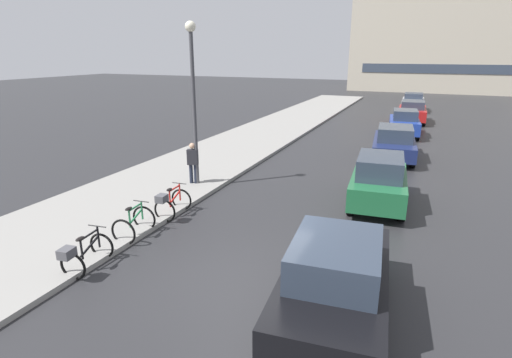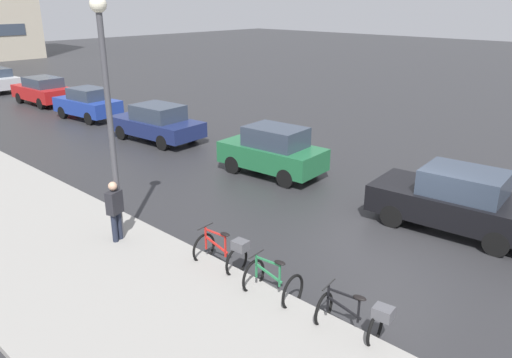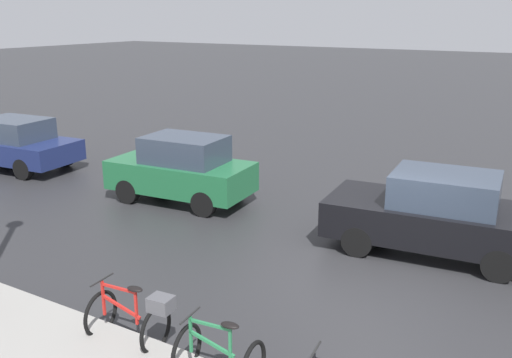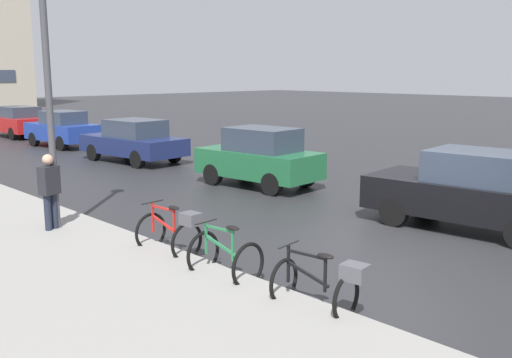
# 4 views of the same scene
# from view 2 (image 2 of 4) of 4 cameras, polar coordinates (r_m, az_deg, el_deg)

# --- Properties ---
(ground_plane) EXTENTS (140.00, 140.00, 0.00)m
(ground_plane) POSITION_cam_2_polar(r_m,az_deg,el_deg) (13.14, 16.19, -7.83)
(ground_plane) COLOR #28282B
(bicycle_nearest) EXTENTS (0.82, 1.41, 0.93)m
(bicycle_nearest) POSITION_cam_2_polar(r_m,az_deg,el_deg) (9.65, 11.47, -15.09)
(bicycle_nearest) COLOR black
(bicycle_nearest) RESTS_ON ground
(bicycle_second) EXTENTS (0.85, 1.13, 0.97)m
(bicycle_second) POSITION_cam_2_polar(r_m,az_deg,el_deg) (10.55, 1.90, -11.71)
(bicycle_second) COLOR black
(bicycle_second) RESTS_ON ground
(bicycle_third) EXTENTS (0.81, 1.39, 0.98)m
(bicycle_third) POSITION_cam_2_polar(r_m,az_deg,el_deg) (11.55, -3.65, -8.25)
(bicycle_third) COLOR black
(bicycle_third) RESTS_ON ground
(car_black) EXTENTS (2.31, 4.49, 1.72)m
(car_black) POSITION_cam_2_polar(r_m,az_deg,el_deg) (14.42, 21.91, -2.28)
(car_black) COLOR black
(car_black) RESTS_ON ground
(car_green) EXTENTS (2.03, 3.87, 1.76)m
(car_green) POSITION_cam_2_polar(r_m,az_deg,el_deg) (17.64, 1.95, 3.22)
(car_green) COLOR #1E6038
(car_green) RESTS_ON ground
(car_navy) EXTENTS (2.28, 4.52, 1.61)m
(car_navy) POSITION_cam_2_polar(r_m,az_deg,el_deg) (22.47, -11.27, 6.31)
(car_navy) COLOR navy
(car_navy) RESTS_ON ground
(car_blue) EXTENTS (2.06, 3.88, 1.64)m
(car_blue) POSITION_cam_2_polar(r_m,az_deg,el_deg) (27.57, -18.68, 8.17)
(car_blue) COLOR navy
(car_blue) RESTS_ON ground
(car_red) EXTENTS (2.06, 4.26, 1.60)m
(car_red) POSITION_cam_2_polar(r_m,az_deg,el_deg) (32.57, -23.17, 9.30)
(car_red) COLOR #AD1919
(car_red) RESTS_ON ground
(pedestrian) EXTENTS (0.46, 0.35, 1.72)m
(pedestrian) POSITION_cam_2_polar(r_m,az_deg,el_deg) (12.96, -15.80, -3.42)
(pedestrian) COLOR #1E2333
(pedestrian) RESTS_ON ground
(streetlamp) EXTENTS (0.38, 0.38, 6.02)m
(streetlamp) POSITION_cam_2_polar(r_m,az_deg,el_deg) (12.27, -16.62, 9.10)
(streetlamp) COLOR #424247
(streetlamp) RESTS_ON ground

